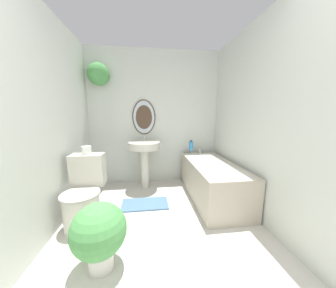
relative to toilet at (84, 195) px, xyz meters
name	(u,v)px	position (x,y,z in m)	size (l,w,h in m)	color
wall_back	(149,114)	(0.79, 1.19, 0.95)	(2.45, 0.36, 2.40)	silver
wall_left	(31,122)	(-0.30, -0.26, 0.86)	(0.06, 3.00, 2.40)	silver
wall_right	(272,121)	(2.09, -0.26, 0.86)	(0.06, 3.00, 2.40)	silver
toilet	(84,195)	(0.00, 0.00, 0.00)	(0.42, 0.61, 0.79)	beige
pedestal_sink	(144,151)	(0.70, 0.87, 0.32)	(0.53, 0.53, 0.91)	beige
bathtub	(212,179)	(1.72, 0.40, -0.05)	(0.65, 1.46, 0.63)	#B2A893
shampoo_bottle	(191,146)	(1.53, 0.97, 0.38)	(0.07, 0.07, 0.18)	#2D84C6
potted_plant	(99,232)	(0.35, -0.68, 0.00)	(0.44, 0.44, 0.57)	silver
bath_mat	(145,204)	(0.70, 0.29, -0.33)	(0.65, 0.35, 0.02)	#4C7093
toilet_paper_roll	(87,150)	(0.00, 0.20, 0.50)	(0.11, 0.11, 0.10)	white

